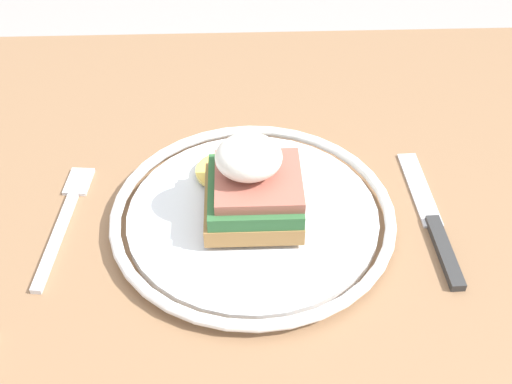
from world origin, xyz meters
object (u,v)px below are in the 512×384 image
at_px(plate, 256,215).
at_px(sandwich, 255,184).
at_px(fork, 68,217).
at_px(knife, 437,225).

distance_m(plate, sandwich, 0.04).
relative_size(plate, sandwich, 2.07).
bearing_deg(plate, fork, 177.00).
relative_size(plate, knife, 1.45).
height_order(plate, fork, plate).
bearing_deg(knife, plate, 175.18).
bearing_deg(sandwich, knife, -5.17).
bearing_deg(knife, sandwich, 174.83).
xyz_separation_m(plate, sandwich, (-0.00, 0.00, 0.04)).
distance_m(fork, knife, 0.33).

